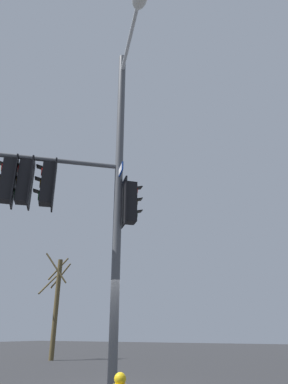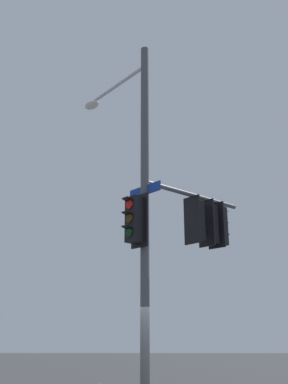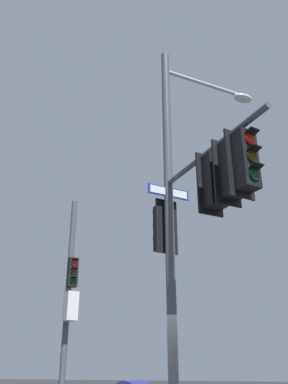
# 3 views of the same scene
# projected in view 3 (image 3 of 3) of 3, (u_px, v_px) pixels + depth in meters

# --- Properties ---
(main_signal_pole_assembly) EXTENTS (2.84, 4.73, 9.44)m
(main_signal_pole_assembly) POSITION_uv_depth(u_px,v_px,m) (195.00, 190.00, 8.72)
(main_signal_pole_assembly) COLOR #4C4F54
(main_signal_pole_assembly) RESTS_ON ground
(secondary_pole_assembly) EXTENTS (0.72, 0.72, 7.81)m
(secondary_pole_assembly) POSITION_uv_depth(u_px,v_px,m) (69.00, 296.00, 15.18)
(secondary_pole_assembly) COLOR #4C4F54
(secondary_pole_assembly) RESTS_ON ground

